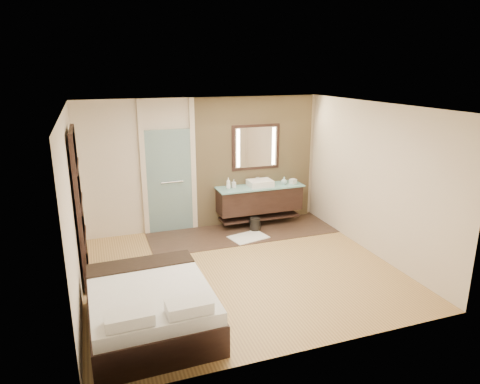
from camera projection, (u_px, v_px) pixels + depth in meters
name	position (u px, v px, depth m)	size (l,w,h in m)	color
floor	(241.00, 270.00, 7.15)	(5.00, 5.00, 0.00)	olive
tile_strip	(242.00, 232.00, 8.79)	(3.80, 1.30, 0.01)	#36251D
stone_wall	(255.00, 161.00, 9.12)	(2.60, 0.08, 2.70)	tan
vanity	(259.00, 199.00, 9.07)	(1.85, 0.55, 0.88)	black
mirror_unit	(256.00, 147.00, 8.99)	(1.06, 0.04, 0.96)	black
frosted_door	(169.00, 177.00, 8.58)	(1.10, 0.12, 2.70)	#ABD9D9
shoji_partition	(80.00, 206.00, 6.58)	(0.06, 1.20, 2.40)	black
bed	(150.00, 307.00, 5.49)	(1.56, 1.92, 0.73)	black
bath_mat	(248.00, 237.00, 8.49)	(0.72, 0.50, 0.02)	white
waste_bin	(255.00, 225.00, 8.84)	(0.22, 0.22, 0.28)	black
tissue_box	(293.00, 181.00, 9.16)	(0.12, 0.12, 0.10)	silver
soap_bottle_a	(228.00, 183.00, 8.77)	(0.09, 0.09, 0.23)	white
soap_bottle_b	(234.00, 184.00, 8.84)	(0.08, 0.08, 0.17)	#B2B2B2
soap_bottle_c	(284.00, 181.00, 9.11)	(0.12, 0.12, 0.16)	#A4CFCE
cup	(293.00, 181.00, 9.24)	(0.11, 0.11, 0.09)	white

